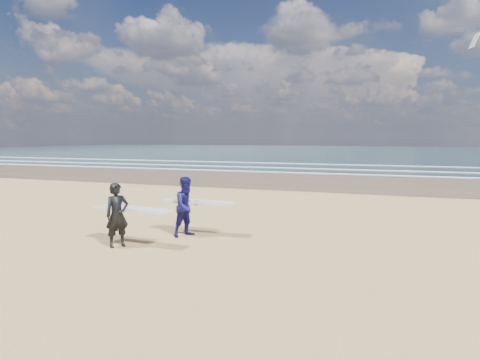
% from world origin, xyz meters
% --- Properties ---
extents(ocean, '(220.00, 100.00, 0.02)m').
position_xyz_m(ocean, '(20.00, 72.00, 0.01)').
color(ocean, '#182F36').
rests_on(ocean, ground).
extents(surfer_near, '(2.23, 1.04, 1.66)m').
position_xyz_m(surfer_near, '(0.70, -0.55, 0.85)').
color(surfer_near, black).
rests_on(surfer_near, ground).
extents(surfer_far, '(2.22, 1.17, 1.70)m').
position_xyz_m(surfer_far, '(1.80, 1.12, 0.86)').
color(surfer_far, '#110D4E').
rests_on(surfer_far, ground).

